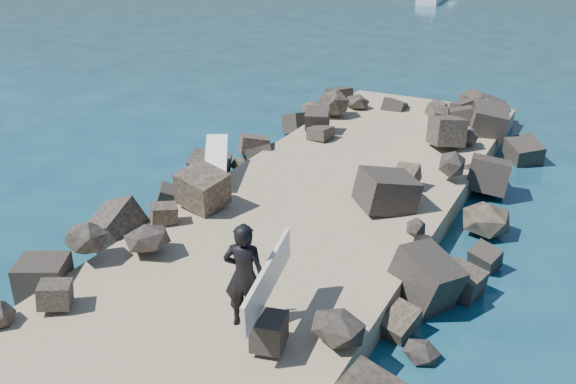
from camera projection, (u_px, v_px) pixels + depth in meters
name	position (u px, v px, depth m)	size (l,w,h in m)	color
ground	(307.00, 234.00, 15.54)	(800.00, 800.00, 0.00)	#0F384C
jetty	(267.00, 260.00, 13.79)	(6.00, 26.00, 0.60)	#8C7759
riprap_left	(171.00, 215.00, 15.33)	(2.60, 22.00, 1.00)	black
riprap_right	(405.00, 273.00, 12.90)	(2.60, 22.00, 1.00)	#272421
surfboard_resting	(216.00, 162.00, 17.06)	(0.58, 2.33, 0.08)	white
surfer_with_board	(248.00, 276.00, 10.73)	(1.12, 2.39, 1.95)	black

